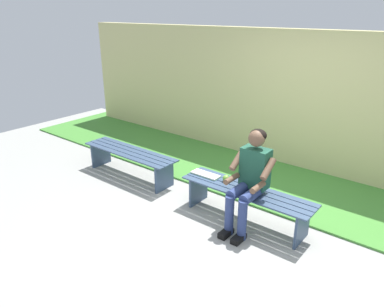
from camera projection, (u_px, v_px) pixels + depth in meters
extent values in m
cube|color=#9E9E99|center=(131.00, 226.00, 4.61)|extent=(10.00, 7.00, 0.04)
cube|color=#478C38|center=(238.00, 162.00, 6.46)|extent=(9.00, 2.39, 0.03)
cube|color=#D1C684|center=(288.00, 99.00, 6.12)|extent=(9.50, 0.24, 2.27)
cube|color=#384C6B|center=(253.00, 186.00, 4.67)|extent=(1.75, 0.11, 0.02)
cube|color=#384C6B|center=(249.00, 189.00, 4.59)|extent=(1.75, 0.11, 0.02)
cube|color=#384C6B|center=(244.00, 192.00, 4.51)|extent=(1.75, 0.11, 0.02)
cube|color=#384C6B|center=(239.00, 196.00, 4.42)|extent=(1.75, 0.11, 0.02)
cube|color=#384C6B|center=(302.00, 226.00, 4.19)|extent=(0.03, 0.39, 0.42)
cube|color=#384C6B|center=(198.00, 189.00, 5.06)|extent=(0.03, 0.39, 0.42)
cube|color=#384C6B|center=(137.00, 149.00, 5.92)|extent=(1.74, 0.11, 0.02)
cube|color=#384C6B|center=(132.00, 151.00, 5.83)|extent=(1.74, 0.11, 0.02)
cube|color=#384C6B|center=(127.00, 153.00, 5.75)|extent=(1.74, 0.11, 0.02)
cube|color=#384C6B|center=(121.00, 155.00, 5.67)|extent=(1.74, 0.11, 0.02)
cube|color=#384C6B|center=(164.00, 176.00, 5.44)|extent=(0.03, 0.39, 0.42)
cube|color=#384C6B|center=(101.00, 154.00, 6.31)|extent=(0.03, 0.39, 0.42)
cube|color=#1E513D|center=(255.00, 168.00, 4.39)|extent=(0.34, 0.20, 0.50)
sphere|color=brown|center=(257.00, 138.00, 4.24)|extent=(0.20, 0.20, 0.20)
ellipsoid|color=black|center=(258.00, 135.00, 4.25)|extent=(0.20, 0.19, 0.15)
cylinder|color=navy|center=(252.00, 194.00, 4.28)|extent=(0.13, 0.40, 0.13)
cylinder|color=navy|center=(239.00, 190.00, 4.39)|extent=(0.13, 0.40, 0.13)
cylinder|color=navy|center=(242.00, 220.00, 4.23)|extent=(0.11, 0.11, 0.51)
cube|color=black|center=(239.00, 239.00, 4.27)|extent=(0.10, 0.22, 0.07)
cylinder|color=navy|center=(229.00, 215.00, 4.34)|extent=(0.11, 0.11, 0.51)
cube|color=black|center=(226.00, 233.00, 4.37)|extent=(0.10, 0.22, 0.07)
cylinder|color=brown|center=(268.00, 169.00, 4.18)|extent=(0.08, 0.28, 0.23)
cylinder|color=brown|center=(258.00, 187.00, 4.15)|extent=(0.07, 0.26, 0.07)
cylinder|color=brown|center=(237.00, 160.00, 4.42)|extent=(0.08, 0.28, 0.23)
cylinder|color=brown|center=(232.00, 179.00, 4.36)|extent=(0.07, 0.26, 0.07)
sphere|color=#72B738|center=(226.00, 178.00, 4.75)|extent=(0.09, 0.09, 0.09)
cube|color=white|center=(212.00, 177.00, 4.88)|extent=(0.20, 0.15, 0.02)
cube|color=white|center=(199.00, 173.00, 4.99)|extent=(0.20, 0.15, 0.02)
cube|color=#33724C|center=(205.00, 175.00, 4.94)|extent=(0.41, 0.16, 0.01)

